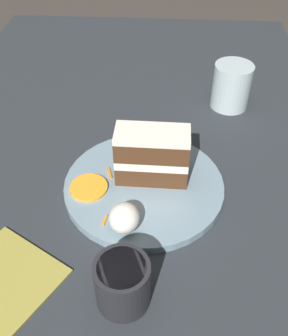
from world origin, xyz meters
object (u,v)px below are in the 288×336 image
plate (144,186)px  cake_slice (152,155)px  coffee_mug (122,282)px  orange_garnish (89,187)px  cream_dollop (124,218)px  drinking_glass (231,89)px

plate → cake_slice: bearing=142.8°
cake_slice → coffee_mug: size_ratio=1.64×
coffee_mug → orange_garnish: bearing=-157.6°
plate → orange_garnish: bearing=-77.8°
cake_slice → orange_garnish: cake_slice is taller
coffee_mug → cream_dollop: bearing=-175.4°
plate → cake_slice: (-0.02, 0.01, 0.05)m
cream_dollop → cake_slice: bearing=162.8°
cake_slice → drinking_glass: 0.29m
cream_dollop → drinking_glass: 0.41m
plate → cake_slice: 0.06m
orange_garnish → coffee_mug: bearing=22.4°
plate → drinking_glass: size_ratio=2.83×
cream_dollop → orange_garnish: bearing=-138.7°
cream_dollop → drinking_glass: bearing=152.4°
cream_dollop → plate: bearing=166.7°
cream_dollop → coffee_mug: coffee_mug is taller
coffee_mug → drinking_glass: bearing=158.9°
plate → coffee_mug: bearing=-4.0°
plate → drinking_glass: (-0.27, 0.17, 0.03)m
cake_slice → coffee_mug: (0.22, -0.03, -0.02)m
plate → drinking_glass: bearing=147.9°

